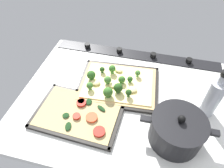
% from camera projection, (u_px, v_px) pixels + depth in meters
% --- Properties ---
extents(ground_plane, '(0.85, 0.65, 0.03)m').
position_uv_depth(ground_plane, '(124.00, 101.00, 0.83)').
color(ground_plane, silver).
extents(stove_control_panel, '(0.82, 0.07, 0.03)m').
position_uv_depth(stove_control_panel, '(136.00, 54.00, 1.01)').
color(stove_control_panel, black).
rests_on(stove_control_panel, ground_plane).
extents(baking_tray_front, '(0.35, 0.28, 0.01)m').
position_uv_depth(baking_tray_front, '(118.00, 85.00, 0.87)').
color(baking_tray_front, black).
rests_on(baking_tray_front, ground_plane).
extents(broccoli_pizza, '(0.33, 0.25, 0.06)m').
position_uv_depth(broccoli_pizza, '(116.00, 83.00, 0.85)').
color(broccoli_pizza, tan).
rests_on(broccoli_pizza, baking_tray_front).
extents(baking_tray_back, '(0.33, 0.23, 0.01)m').
position_uv_depth(baking_tray_back, '(78.00, 114.00, 0.76)').
color(baking_tray_back, black).
rests_on(baking_tray_back, ground_plane).
extents(veggie_pizza_back, '(0.30, 0.21, 0.02)m').
position_uv_depth(veggie_pizza_back, '(79.00, 113.00, 0.76)').
color(veggie_pizza_back, tan).
rests_on(veggie_pizza_back, baking_tray_back).
extents(cooking_pot, '(0.25, 0.18, 0.13)m').
position_uv_depth(cooking_pot, '(177.00, 130.00, 0.66)').
color(cooking_pot, black).
rests_on(cooking_pot, ground_plane).
extents(oil_bottle, '(0.06, 0.06, 0.21)m').
position_uv_depth(oil_bottle, '(213.00, 97.00, 0.71)').
color(oil_bottle, '#B7BCC6').
rests_on(oil_bottle, ground_plane).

